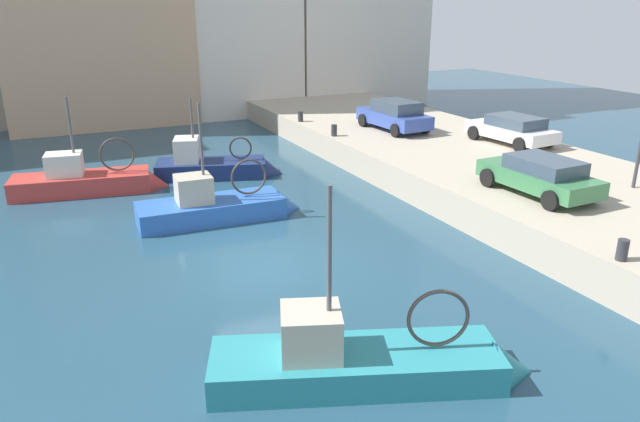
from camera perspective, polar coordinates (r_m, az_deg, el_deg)
name	(u,v)px	position (r m, az deg, el deg)	size (l,w,h in m)	color
water_surface	(263,266)	(17.62, -5.48, -5.22)	(80.00, 80.00, 0.00)	navy
quay_wall	(557,194)	(23.60, 21.68, 1.48)	(9.00, 56.00, 1.20)	#ADA08C
fishing_boat_teal	(371,374)	(12.69, 4.85, -15.25)	(6.78, 3.84, 4.92)	teal
fishing_boat_blue	(221,215)	(21.54, -9.40, -0.34)	(5.94, 2.26, 4.95)	#2D60B7
fishing_boat_navy	(218,173)	(26.76, -9.67, 3.60)	(5.75, 3.33, 4.26)	navy
fishing_boat_red	(91,189)	(25.88, -21.04, 1.99)	(6.25, 2.69, 4.64)	#BC3833
parked_car_green	(540,175)	(21.09, 20.26, 3.24)	(2.06, 4.17, 1.28)	#387547
parked_car_blue	(394,115)	(30.23, 7.13, 9.09)	(2.17, 4.33, 1.49)	#334C9E
parked_car_white	(512,129)	(28.46, 17.89, 7.47)	(2.26, 4.23, 1.27)	silver
mooring_bollard_south	(622,250)	(16.67, 26.93, -3.33)	(0.28, 0.28, 0.55)	#2D2D33
mooring_bollard_mid	(334,130)	(28.73, 1.36, 7.72)	(0.28, 0.28, 0.55)	#2D2D33
mooring_bollard_north	(301,116)	(32.29, -1.87, 9.02)	(0.28, 0.28, 0.55)	#2D2D33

